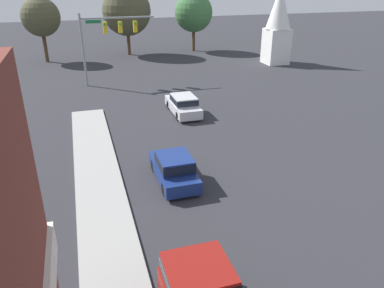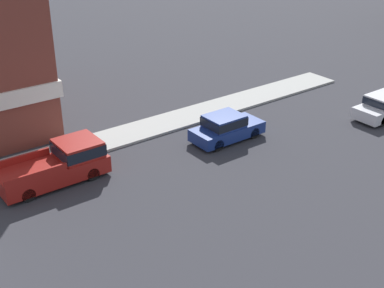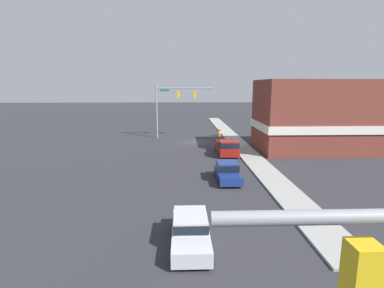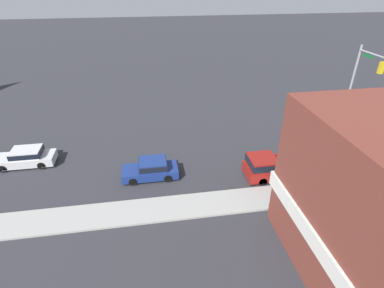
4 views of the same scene
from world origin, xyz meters
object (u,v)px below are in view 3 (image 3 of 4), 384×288
object	(u,v)px
car_lead	(227,171)
car_oncoming	(190,229)
construction_barrel	(219,133)
pickup_truck_parked	(227,147)

from	to	relation	value
car_lead	car_oncoming	size ratio (longest dim) A/B	0.90
construction_barrel	car_oncoming	bearing A→B (deg)	80.43
pickup_truck_parked	construction_barrel	world-z (taller)	pickup_truck_parked
car_oncoming	car_lead	bearing A→B (deg)	71.46
car_oncoming	construction_barrel	bearing A→B (deg)	80.43
car_oncoming	pickup_truck_parked	xyz separation A→B (m)	(-4.77, -19.36, 0.12)
pickup_truck_parked	construction_barrel	size ratio (longest dim) A/B	4.73
pickup_truck_parked	construction_barrel	xyz separation A→B (m)	(-0.66, -12.84, -0.33)
car_lead	construction_barrel	xyz separation A→B (m)	(-2.05, -22.12, -0.23)
pickup_truck_parked	car_oncoming	bearing A→B (deg)	76.17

